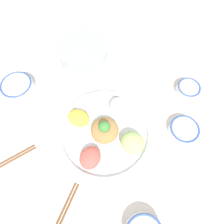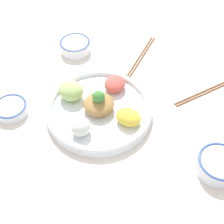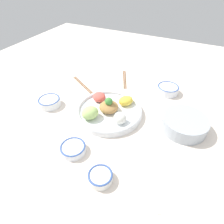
{
  "view_description": "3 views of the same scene",
  "coord_description": "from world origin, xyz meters",
  "px_view_note": "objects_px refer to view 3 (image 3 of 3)",
  "views": [
    {
      "loc": [
        -0.23,
        -0.03,
        0.64
      ],
      "look_at": [
        0.02,
        -0.06,
        0.09
      ],
      "focal_mm": 30.0,
      "sensor_mm": 36.0,
      "label": 1
    },
    {
      "loc": [
        0.6,
        -0.03,
        0.76
      ],
      "look_at": [
        0.02,
        0.01,
        0.06
      ],
      "focal_mm": 50.0,
      "sensor_mm": 36.0,
      "label": 2
    },
    {
      "loc": [
        0.3,
        -0.66,
        0.62
      ],
      "look_at": [
        -0.0,
        -0.04,
        0.03
      ],
      "focal_mm": 30.0,
      "sensor_mm": 36.0,
      "label": 3
    }
  ],
  "objects_px": {
    "rice_bowl_plain": "(100,177)",
    "chopsticks_pair_far": "(125,79)",
    "salad_platter": "(108,110)",
    "chopsticks_pair_near": "(83,85)",
    "sauce_bowl_red": "(73,148)",
    "side_serving_bowl": "(185,123)",
    "rice_bowl_blue": "(50,102)",
    "serving_spoon_main": "(155,191)",
    "sauce_bowl_dark": "(168,89)"
  },
  "relations": [
    {
      "from": "rice_bowl_plain",
      "to": "chopsticks_pair_far",
      "type": "distance_m",
      "value": 0.71
    },
    {
      "from": "salad_platter",
      "to": "chopsticks_pair_near",
      "type": "xyz_separation_m",
      "value": [
        -0.26,
        0.17,
        -0.02
      ]
    },
    {
      "from": "sauce_bowl_red",
      "to": "side_serving_bowl",
      "type": "bearing_deg",
      "value": 40.94
    },
    {
      "from": "side_serving_bowl",
      "to": "chopsticks_pair_near",
      "type": "distance_m",
      "value": 0.63
    },
    {
      "from": "rice_bowl_blue",
      "to": "serving_spoon_main",
      "type": "bearing_deg",
      "value": -19.12
    },
    {
      "from": "chopsticks_pair_far",
      "to": "rice_bowl_blue",
      "type": "bearing_deg",
      "value": 124.65
    },
    {
      "from": "side_serving_bowl",
      "to": "chopsticks_pair_far",
      "type": "bearing_deg",
      "value": 144.92
    },
    {
      "from": "rice_bowl_plain",
      "to": "side_serving_bowl",
      "type": "relative_size",
      "value": 0.44
    },
    {
      "from": "rice_bowl_blue",
      "to": "side_serving_bowl",
      "type": "height_order",
      "value": "side_serving_bowl"
    },
    {
      "from": "salad_platter",
      "to": "sauce_bowl_dark",
      "type": "bearing_deg",
      "value": 54.72
    },
    {
      "from": "rice_bowl_plain",
      "to": "serving_spoon_main",
      "type": "bearing_deg",
      "value": 12.45
    },
    {
      "from": "rice_bowl_blue",
      "to": "sauce_bowl_dark",
      "type": "height_order",
      "value": "sauce_bowl_dark"
    },
    {
      "from": "sauce_bowl_dark",
      "to": "rice_bowl_plain",
      "type": "bearing_deg",
      "value": -97.43
    },
    {
      "from": "salad_platter",
      "to": "chopsticks_pair_near",
      "type": "distance_m",
      "value": 0.31
    },
    {
      "from": "salad_platter",
      "to": "rice_bowl_plain",
      "type": "bearing_deg",
      "value": -67.64
    },
    {
      "from": "sauce_bowl_red",
      "to": "salad_platter",
      "type": "bearing_deg",
      "value": 85.48
    },
    {
      "from": "salad_platter",
      "to": "rice_bowl_blue",
      "type": "height_order",
      "value": "salad_platter"
    },
    {
      "from": "side_serving_bowl",
      "to": "serving_spoon_main",
      "type": "distance_m",
      "value": 0.35
    },
    {
      "from": "sauce_bowl_dark",
      "to": "rice_bowl_plain",
      "type": "distance_m",
      "value": 0.66
    },
    {
      "from": "sauce_bowl_red",
      "to": "side_serving_bowl",
      "type": "height_order",
      "value": "side_serving_bowl"
    },
    {
      "from": "chopsticks_pair_near",
      "to": "serving_spoon_main",
      "type": "xyz_separation_m",
      "value": [
        0.58,
        -0.46,
        -0.0
      ]
    },
    {
      "from": "sauce_bowl_red",
      "to": "chopsticks_pair_far",
      "type": "distance_m",
      "value": 0.62
    },
    {
      "from": "rice_bowl_blue",
      "to": "sauce_bowl_dark",
      "type": "relative_size",
      "value": 0.94
    },
    {
      "from": "sauce_bowl_red",
      "to": "chopsticks_pair_far",
      "type": "xyz_separation_m",
      "value": [
        -0.04,
        0.62,
        -0.01
      ]
    },
    {
      "from": "sauce_bowl_red",
      "to": "side_serving_bowl",
      "type": "distance_m",
      "value": 0.5
    },
    {
      "from": "rice_bowl_blue",
      "to": "chopsticks_pair_far",
      "type": "relative_size",
      "value": 0.54
    },
    {
      "from": "rice_bowl_blue",
      "to": "rice_bowl_plain",
      "type": "xyz_separation_m",
      "value": [
        0.45,
        -0.26,
        -0.0
      ]
    },
    {
      "from": "sauce_bowl_red",
      "to": "serving_spoon_main",
      "type": "relative_size",
      "value": 0.92
    },
    {
      "from": "sauce_bowl_red",
      "to": "side_serving_bowl",
      "type": "relative_size",
      "value": 0.51
    },
    {
      "from": "salad_platter",
      "to": "chopsticks_pair_far",
      "type": "height_order",
      "value": "salad_platter"
    },
    {
      "from": "chopsticks_pair_far",
      "to": "rice_bowl_plain",
      "type": "bearing_deg",
      "value": 171.54
    },
    {
      "from": "sauce_bowl_red",
      "to": "side_serving_bowl",
      "type": "xyz_separation_m",
      "value": [
        0.38,
        0.33,
        0.02
      ]
    },
    {
      "from": "rice_bowl_plain",
      "to": "side_serving_bowl",
      "type": "height_order",
      "value": "side_serving_bowl"
    },
    {
      "from": "sauce_bowl_red",
      "to": "serving_spoon_main",
      "type": "xyz_separation_m",
      "value": [
        0.35,
        -0.02,
        -0.02
      ]
    },
    {
      "from": "sauce_bowl_red",
      "to": "chopsticks_pair_far",
      "type": "height_order",
      "value": "sauce_bowl_red"
    },
    {
      "from": "sauce_bowl_dark",
      "to": "chopsticks_pair_near",
      "type": "xyz_separation_m",
      "value": [
        -0.48,
        -0.15,
        -0.02
      ]
    },
    {
      "from": "side_serving_bowl",
      "to": "chopsticks_pair_far",
      "type": "xyz_separation_m",
      "value": [
        -0.42,
        0.29,
        -0.03
      ]
    },
    {
      "from": "sauce_bowl_red",
      "to": "sauce_bowl_dark",
      "type": "distance_m",
      "value": 0.64
    },
    {
      "from": "salad_platter",
      "to": "chopsticks_pair_near",
      "type": "bearing_deg",
      "value": 146.84
    },
    {
      "from": "chopsticks_pair_near",
      "to": "serving_spoon_main",
      "type": "distance_m",
      "value": 0.74
    },
    {
      "from": "rice_bowl_blue",
      "to": "rice_bowl_plain",
      "type": "distance_m",
      "value": 0.52
    },
    {
      "from": "rice_bowl_blue",
      "to": "chopsticks_pair_near",
      "type": "xyz_separation_m",
      "value": [
        0.05,
        0.24,
        -0.02
      ]
    },
    {
      "from": "salad_platter",
      "to": "rice_bowl_blue",
      "type": "xyz_separation_m",
      "value": [
        -0.31,
        -0.07,
        -0.0
      ]
    },
    {
      "from": "salad_platter",
      "to": "sauce_bowl_red",
      "type": "height_order",
      "value": "salad_platter"
    },
    {
      "from": "salad_platter",
      "to": "rice_bowl_plain",
      "type": "height_order",
      "value": "salad_platter"
    },
    {
      "from": "chopsticks_pair_near",
      "to": "chopsticks_pair_far",
      "type": "relative_size",
      "value": 1.07
    },
    {
      "from": "sauce_bowl_red",
      "to": "rice_bowl_plain",
      "type": "bearing_deg",
      "value": -21.38
    },
    {
      "from": "sauce_bowl_dark",
      "to": "sauce_bowl_red",
      "type": "bearing_deg",
      "value": -112.57
    },
    {
      "from": "sauce_bowl_dark",
      "to": "serving_spoon_main",
      "type": "xyz_separation_m",
      "value": [
        0.1,
        -0.61,
        -0.02
      ]
    },
    {
      "from": "salad_platter",
      "to": "sauce_bowl_dark",
      "type": "relative_size",
      "value": 2.78
    }
  ]
}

